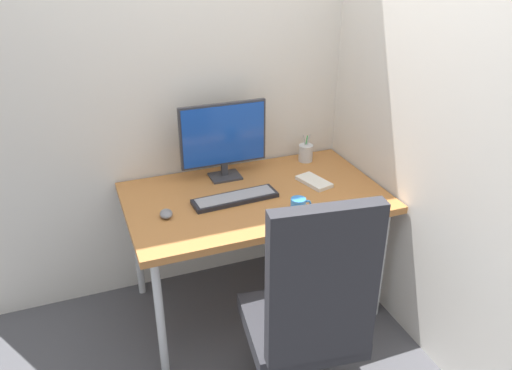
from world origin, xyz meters
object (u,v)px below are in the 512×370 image
object	(u,v)px
mouse	(166,214)
pen_holder	(306,153)
office_chair	(310,312)
monitor	(223,137)
keyboard	(235,198)
notebook	(314,182)
coffee_mug	(298,207)

from	to	relation	value
mouse	pen_holder	size ratio (longest dim) A/B	0.51
office_chair	monitor	world-z (taller)	monitor
keyboard	notebook	world-z (taller)	keyboard
keyboard	office_chair	bearing A→B (deg)	-85.23
mouse	coffee_mug	size ratio (longest dim) A/B	0.78
office_chair	coffee_mug	world-z (taller)	office_chair
monitor	pen_holder	world-z (taller)	monitor
keyboard	pen_holder	distance (m)	0.66
pen_holder	coffee_mug	world-z (taller)	pen_holder
pen_holder	coffee_mug	bearing A→B (deg)	-118.91
pen_holder	notebook	world-z (taller)	pen_holder
monitor	mouse	world-z (taller)	monitor
office_chair	coffee_mug	distance (m)	0.58
pen_holder	notebook	xyz separation A→B (m)	(-0.09, -0.30, -0.04)
monitor	coffee_mug	size ratio (longest dim) A/B	4.46
office_chair	mouse	distance (m)	0.87
office_chair	notebook	bearing A→B (deg)	62.80
notebook	coffee_mug	world-z (taller)	coffee_mug
pen_holder	keyboard	bearing A→B (deg)	-149.76
office_chair	mouse	size ratio (longest dim) A/B	13.17
office_chair	notebook	distance (m)	0.92
coffee_mug	notebook	bearing A→B (deg)	51.02
notebook	pen_holder	bearing A→B (deg)	58.11
monitor	pen_holder	xyz separation A→B (m)	(0.54, 0.04, -0.19)
office_chair	notebook	size ratio (longest dim) A/B	5.58
office_chair	keyboard	size ratio (longest dim) A/B	2.49
coffee_mug	pen_holder	bearing A→B (deg)	61.09
keyboard	monitor	bearing A→B (deg)	83.00
mouse	pen_holder	world-z (taller)	pen_holder
office_chair	pen_holder	xyz separation A→B (m)	(0.51, 1.11, 0.21)
office_chair	pen_holder	world-z (taller)	office_chair
keyboard	pen_holder	size ratio (longest dim) A/B	2.68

